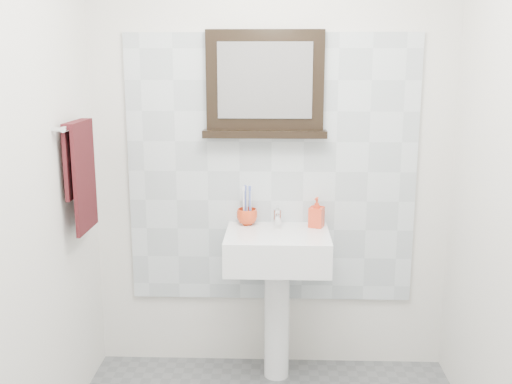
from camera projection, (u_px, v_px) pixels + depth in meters
back_wall at (272, 153)px, 3.32m from camera, size 2.00×0.01×2.50m
front_wall at (261, 324)px, 1.17m from camera, size 2.00×0.01×2.50m
left_wall at (7, 196)px, 2.28m from camera, size 0.01×2.20×2.50m
splashback at (271, 171)px, 3.33m from camera, size 1.60×0.02×1.50m
pedestal_sink at (277, 265)px, 3.22m from camera, size 0.55×0.44×0.96m
toothbrush_cup at (247, 217)px, 3.32m from camera, size 0.12×0.12×0.09m
toothbrushes at (247, 203)px, 3.31m from camera, size 0.05×0.04×0.21m
soap_dispenser at (317, 212)px, 3.26m from camera, size 0.10×0.10×0.17m
framed_mirror at (265, 87)px, 3.20m from camera, size 0.67×0.11×0.57m
towel_bar at (76, 125)px, 2.91m from camera, size 0.07×0.40×0.03m
hand_towel at (81, 168)px, 2.96m from camera, size 0.06×0.30×0.55m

